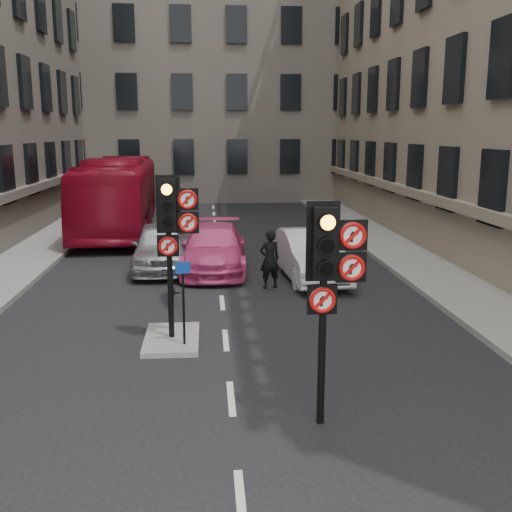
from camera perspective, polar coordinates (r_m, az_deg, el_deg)
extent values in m
plane|color=black|center=(9.07, -1.85, -18.77)|extent=(120.00, 120.00, 0.00)
cube|color=gray|center=(21.43, -23.17, -1.36)|extent=(3.00, 50.00, 0.16)
cube|color=gray|center=(21.67, 15.86, -0.70)|extent=(3.00, 50.00, 0.16)
cube|color=gray|center=(13.61, -8.01, -7.84)|extent=(1.20, 2.00, 0.12)
cube|color=slate|center=(46.12, -4.42, 18.51)|extent=(30.00, 14.00, 20.00)
cylinder|color=black|center=(9.60, 6.28, -9.09)|extent=(0.12, 0.12, 2.40)
cube|color=black|center=(9.13, 6.53, 1.23)|extent=(0.36, 0.28, 1.10)
cube|color=black|center=(9.25, 6.37, 1.38)|extent=(0.52, 0.03, 1.25)
cylinder|color=orange|center=(8.83, 6.89, 3.17)|extent=(0.22, 0.01, 0.22)
cylinder|color=black|center=(8.89, 6.83, 0.94)|extent=(0.22, 0.01, 0.22)
cylinder|color=black|center=(8.96, 6.78, -1.25)|extent=(0.22, 0.01, 0.22)
cube|color=black|center=(9.18, 9.14, 1.98)|extent=(0.47, 0.05, 0.47)
cylinder|color=white|center=(9.14, 9.20, 1.94)|extent=(0.41, 0.02, 0.41)
torus|color=#BF0C0A|center=(9.12, 9.23, 1.92)|extent=(0.41, 0.06, 0.41)
cube|color=#BF0C0A|center=(9.12, 9.23, 1.91)|extent=(0.25, 0.01, 0.25)
cube|color=black|center=(9.27, 9.04, -1.07)|extent=(0.47, 0.05, 0.47)
cylinder|color=white|center=(9.24, 9.10, -1.12)|extent=(0.41, 0.02, 0.41)
torus|color=#BF0C0A|center=(9.22, 9.12, -1.14)|extent=(0.41, 0.06, 0.41)
cube|color=#BF0C0A|center=(9.22, 9.13, -1.15)|extent=(0.25, 0.01, 0.25)
cube|color=black|center=(9.31, 6.30, -4.12)|extent=(0.47, 0.05, 0.47)
cylinder|color=white|center=(9.27, 6.35, -4.19)|extent=(0.41, 0.02, 0.41)
torus|color=#BF0C0A|center=(9.25, 6.37, -4.22)|extent=(0.41, 0.06, 0.41)
cube|color=#BF0C0A|center=(9.25, 6.37, -4.23)|extent=(0.25, 0.01, 0.25)
cylinder|color=black|center=(13.24, -8.17, -2.70)|extent=(0.12, 0.12, 2.40)
cube|color=black|center=(12.92, -8.40, 4.83)|extent=(0.36, 0.28, 1.10)
cube|color=black|center=(13.05, -8.36, 4.90)|extent=(0.52, 0.03, 1.25)
cylinder|color=orange|center=(12.64, -8.51, 6.27)|extent=(0.22, 0.02, 0.22)
cylinder|color=black|center=(12.68, -8.47, 4.70)|extent=(0.22, 0.02, 0.22)
cylinder|color=black|center=(12.72, -8.42, 3.13)|extent=(0.22, 0.02, 0.22)
cube|color=black|center=(12.87, -6.54, 5.39)|extent=(0.47, 0.05, 0.47)
cylinder|color=white|center=(12.83, -6.55, 5.37)|extent=(0.41, 0.02, 0.41)
torus|color=#BF0C0A|center=(12.81, -6.55, 5.36)|extent=(0.41, 0.06, 0.41)
cube|color=#BF0C0A|center=(12.81, -6.55, 5.36)|extent=(0.25, 0.02, 0.25)
cube|color=black|center=(12.93, -6.49, 3.19)|extent=(0.47, 0.05, 0.47)
cylinder|color=white|center=(12.89, -6.50, 3.16)|extent=(0.41, 0.02, 0.41)
torus|color=#BF0C0A|center=(12.88, -6.50, 3.15)|extent=(0.41, 0.06, 0.41)
cube|color=#BF0C0A|center=(12.87, -6.50, 3.15)|extent=(0.25, 0.02, 0.25)
cube|color=black|center=(13.04, -8.37, 0.98)|extent=(0.47, 0.05, 0.47)
cylinder|color=white|center=(13.00, -8.39, 0.95)|extent=(0.41, 0.02, 0.41)
torus|color=#BF0C0A|center=(12.98, -8.39, 0.93)|extent=(0.41, 0.06, 0.41)
cube|color=#BF0C0A|center=(12.98, -8.39, 0.93)|extent=(0.25, 0.02, 0.25)
imported|color=#A9ABB1|center=(20.50, -9.05, 0.91)|extent=(2.05, 4.68, 1.57)
imported|color=silver|center=(19.00, 5.17, 0.10)|extent=(1.96, 4.77, 1.54)
imported|color=#D13D7B|center=(20.16, -4.02, 0.75)|extent=(2.32, 5.25, 1.50)
imported|color=maroon|center=(28.70, -13.01, 5.70)|extent=(3.34, 12.31, 3.40)
imported|color=black|center=(16.65, -8.08, -2.52)|extent=(0.67, 1.78, 1.05)
imported|color=black|center=(17.75, 1.31, -0.31)|extent=(0.74, 0.59, 1.76)
cylinder|color=black|center=(12.83, -6.92, -4.57)|extent=(0.05, 0.05, 1.79)
cube|color=#0D3595|center=(12.58, -7.02, -1.12)|extent=(0.31, 0.08, 0.25)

